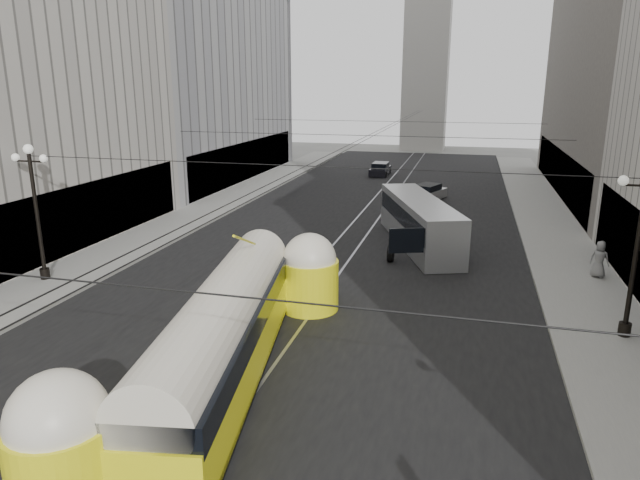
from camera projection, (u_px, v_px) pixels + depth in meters
The scene contains 15 objects.
road at pixel (361, 226), 37.72m from camera, with size 20.00×85.00×0.02m, color black.
sidewalk_left at pixel (216, 205), 43.89m from camera, with size 4.00×72.00×0.15m, color gray.
sidewalk_right at pixel (548, 224), 38.03m from camera, with size 4.00×72.00×0.15m, color gray.
rail_left at pixel (350, 226), 37.90m from camera, with size 0.12×85.00×0.04m, color gray.
rail_right at pixel (372, 227), 37.53m from camera, with size 0.12×85.00×0.04m, color gray.
building_left_far at pixel (184, 26), 53.25m from camera, with size 12.60×28.60×28.60m.
distant_tower at pixel (428, 39), 78.04m from camera, with size 6.00×6.00×31.36m.
lamppost_left_mid at pixel (36, 205), 26.27m from camera, with size 1.86×0.44×6.37m.
lamppost_right_mid at pixel (638, 242), 20.12m from camera, with size 1.86×0.44×6.37m.
catenary at pixel (362, 138), 35.18m from camera, with size 25.00×72.00×0.23m.
streetcar at pixel (224, 331), 17.97m from camera, with size 4.50×15.02×3.31m.
city_bus at pixel (419, 220), 32.97m from camera, with size 5.81×11.13×2.73m.
sedan_white_far at pixel (427, 193), 46.08m from camera, with size 3.05×4.43×1.29m.
sedan_dark_far at pixel (380, 169), 58.65m from camera, with size 1.75×4.14×1.30m.
pedestrian_sidewalk_right at pixel (599, 259), 27.21m from camera, with size 0.87×0.54×1.78m, color slate.
Camera 1 is at (6.63, -3.60, 9.16)m, focal length 32.00 mm.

